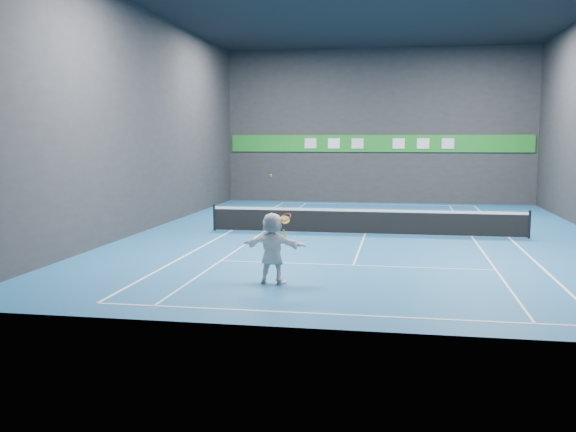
% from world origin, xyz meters
% --- Properties ---
extents(ground, '(26.00, 26.00, 0.00)m').
position_xyz_m(ground, '(0.00, 0.00, 0.00)').
color(ground, '#19558D').
rests_on(ground, ground).
extents(ceiling, '(26.00, 26.00, 0.00)m').
position_xyz_m(ceiling, '(0.00, 0.00, 9.00)').
color(ceiling, black).
rests_on(ceiling, ground).
extents(wall_back, '(18.00, 0.10, 9.00)m').
position_xyz_m(wall_back, '(0.00, 13.00, 4.50)').
color(wall_back, '#27272A').
rests_on(wall_back, ground).
extents(wall_front, '(18.00, 0.10, 9.00)m').
position_xyz_m(wall_front, '(0.00, -13.00, 4.50)').
color(wall_front, '#27272A').
rests_on(wall_front, ground).
extents(wall_left, '(0.10, 26.00, 9.00)m').
position_xyz_m(wall_left, '(-9.00, 0.00, 4.50)').
color(wall_left, '#27272A').
rests_on(wall_left, ground).
extents(baseline_near, '(10.98, 0.08, 0.01)m').
position_xyz_m(baseline_near, '(0.00, -11.89, 0.00)').
color(baseline_near, white).
rests_on(baseline_near, ground).
extents(baseline_far, '(10.98, 0.08, 0.01)m').
position_xyz_m(baseline_far, '(0.00, 11.89, 0.00)').
color(baseline_far, white).
rests_on(baseline_far, ground).
extents(sideline_doubles_left, '(0.08, 23.78, 0.01)m').
position_xyz_m(sideline_doubles_left, '(-5.49, 0.00, 0.00)').
color(sideline_doubles_left, white).
rests_on(sideline_doubles_left, ground).
extents(sideline_doubles_right, '(0.08, 23.78, 0.01)m').
position_xyz_m(sideline_doubles_right, '(5.49, 0.00, 0.00)').
color(sideline_doubles_right, white).
rests_on(sideline_doubles_right, ground).
extents(sideline_singles_left, '(0.06, 23.78, 0.01)m').
position_xyz_m(sideline_singles_left, '(-4.11, 0.00, 0.00)').
color(sideline_singles_left, white).
rests_on(sideline_singles_left, ground).
extents(sideline_singles_right, '(0.06, 23.78, 0.01)m').
position_xyz_m(sideline_singles_right, '(4.11, 0.00, 0.00)').
color(sideline_singles_right, white).
rests_on(sideline_singles_right, ground).
extents(service_line_near, '(8.23, 0.06, 0.01)m').
position_xyz_m(service_line_near, '(0.00, -6.40, 0.00)').
color(service_line_near, white).
rests_on(service_line_near, ground).
extents(service_line_far, '(8.23, 0.06, 0.01)m').
position_xyz_m(service_line_far, '(0.00, 6.40, 0.00)').
color(service_line_far, white).
rests_on(service_line_far, ground).
extents(center_service_line, '(0.06, 12.80, 0.01)m').
position_xyz_m(center_service_line, '(0.00, 0.00, 0.00)').
color(center_service_line, white).
rests_on(center_service_line, ground).
extents(player, '(1.79, 0.77, 1.87)m').
position_xyz_m(player, '(-1.91, -9.16, 0.93)').
color(player, white).
rests_on(player, ground).
extents(tennis_ball, '(0.07, 0.07, 0.07)m').
position_xyz_m(tennis_ball, '(-1.96, -9.12, 2.82)').
color(tennis_ball, '#DBF528').
rests_on(tennis_ball, player).
extents(tennis_net, '(12.50, 0.10, 1.07)m').
position_xyz_m(tennis_net, '(0.00, 0.00, 0.54)').
color(tennis_net, black).
rests_on(tennis_net, ground).
extents(sponsor_banner, '(17.64, 0.11, 1.00)m').
position_xyz_m(sponsor_banner, '(0.00, 12.93, 3.50)').
color(sponsor_banner, '#1B7F24').
rests_on(sponsor_banner, wall_back).
extents(tennis_racket, '(0.41, 0.32, 0.71)m').
position_xyz_m(tennis_racket, '(-1.59, -9.11, 1.68)').
color(tennis_racket, '#B11512').
rests_on(tennis_racket, player).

